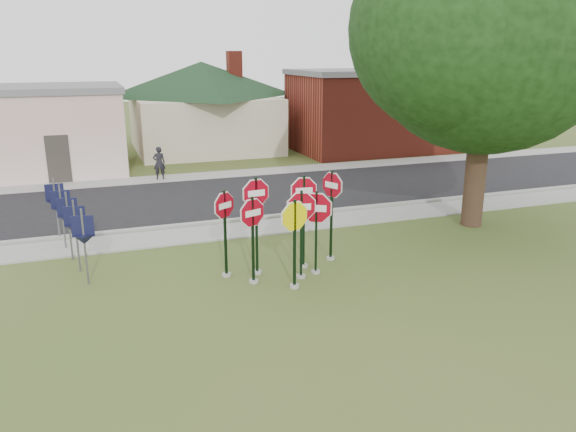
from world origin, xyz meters
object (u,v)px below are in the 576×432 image
object	(u,v)px
oak_tree	(490,20)
pedestrian	(159,163)
stop_sign_left	(253,229)
stop_sign_center	(301,222)
stop_sign_yellow	(295,233)

from	to	relation	value
oak_tree	pedestrian	size ratio (longest dim) A/B	7.90
stop_sign_left	oak_tree	bearing A→B (deg)	15.53
stop_sign_center	stop_sign_yellow	bearing A→B (deg)	-125.21
stop_sign_center	stop_sign_yellow	distance (m)	0.67
stop_sign_left	stop_sign_yellow	bearing A→B (deg)	-35.91
stop_sign_left	oak_tree	world-z (taller)	oak_tree
pedestrian	stop_sign_center	bearing A→B (deg)	103.14
pedestrian	stop_sign_left	bearing A→B (deg)	97.69
stop_sign_center	pedestrian	xyz separation A→B (m)	(-1.96, 13.15, -0.71)
stop_sign_center	pedestrian	bearing A→B (deg)	98.48
stop_sign_yellow	pedestrian	bearing A→B (deg)	96.57
pedestrian	oak_tree	bearing A→B (deg)	135.30
stop_sign_yellow	stop_sign_left	distance (m)	1.09
stop_sign_center	stop_sign_left	bearing A→B (deg)	175.63
stop_sign_left	pedestrian	xyz separation A→B (m)	(-0.69, 13.05, -0.63)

